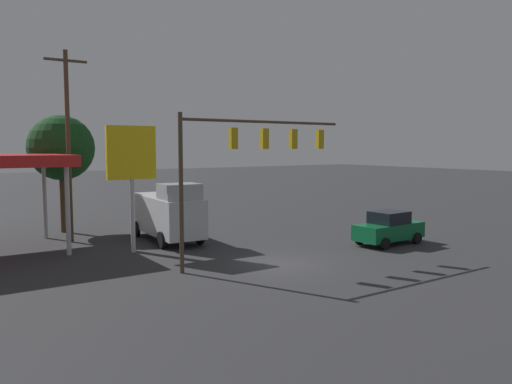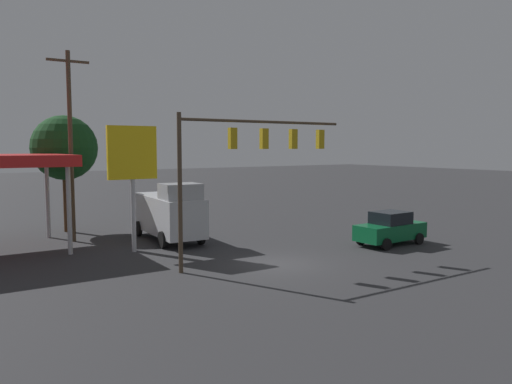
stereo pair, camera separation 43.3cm
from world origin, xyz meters
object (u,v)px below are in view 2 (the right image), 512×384
object	(u,v)px
price_sign	(132,159)
street_tree	(64,148)
delivery_truck	(169,213)
traffic_signal_assembly	(250,150)
utility_pole	(71,143)
sedan_waiting	(390,228)

from	to	relation	value
price_sign	street_tree	world-z (taller)	street_tree
delivery_truck	street_tree	bearing A→B (deg)	-143.61
traffic_signal_assembly	price_sign	xyz separation A→B (m)	(3.93, -5.49, -0.48)
utility_pole	sedan_waiting	bearing A→B (deg)	143.95
price_sign	sedan_waiting	world-z (taller)	price_sign
street_tree	traffic_signal_assembly	bearing A→B (deg)	111.28
sedan_waiting	delivery_truck	bearing A→B (deg)	-41.00
utility_pole	delivery_truck	xyz separation A→B (m)	(-4.91, 2.88, -4.21)
price_sign	sedan_waiting	xyz separation A→B (m)	(-13.11, 6.17, -4.06)
price_sign	delivery_truck	size ratio (longest dim) A/B	0.98
sedan_waiting	street_tree	world-z (taller)	street_tree
sedan_waiting	street_tree	size ratio (longest dim) A/B	0.58
traffic_signal_assembly	delivery_truck	bearing A→B (deg)	-81.98
utility_pole	sedan_waiting	world-z (taller)	utility_pole
traffic_signal_assembly	utility_pole	xyz separation A→B (m)	(5.97, -10.35, 0.42)
price_sign	delivery_truck	xyz separation A→B (m)	(-2.88, -1.97, -3.31)
utility_pole	price_sign	distance (m)	5.34
traffic_signal_assembly	utility_pole	world-z (taller)	utility_pole
traffic_signal_assembly	sedan_waiting	size ratio (longest dim) A/B	2.06
traffic_signal_assembly	delivery_truck	size ratio (longest dim) A/B	1.34
street_tree	delivery_truck	bearing A→B (deg)	123.66
price_sign	utility_pole	bearing A→B (deg)	-67.23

